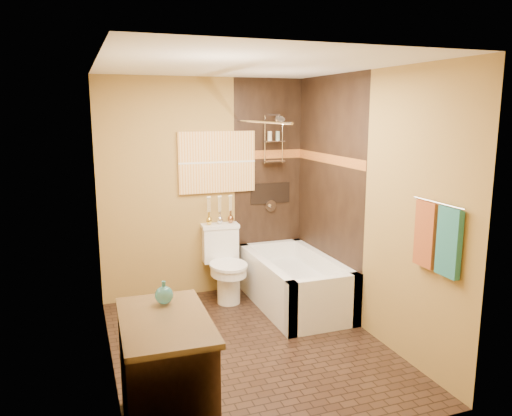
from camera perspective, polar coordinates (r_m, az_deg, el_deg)
name	(u,v)px	position (r m, az deg, el deg)	size (l,w,h in m)	color
floor	(248,346)	(4.77, -0.89, -15.48)	(3.00, 3.00, 0.00)	black
wall_left	(105,224)	(4.13, -16.88, -1.75)	(0.02, 3.00, 2.50)	olive
wall_right	(366,205)	(4.87, 12.51, 0.39)	(0.02, 3.00, 2.50)	olive
wall_back	(205,188)	(5.77, -5.83, 2.25)	(2.40, 0.02, 2.50)	olive
wall_front	(330,262)	(3.02, 8.48, -6.07)	(2.40, 0.02, 2.50)	olive
ceiling	(247,65)	(4.28, -1.00, 16.01)	(3.00, 3.00, 0.00)	silver
alcove_tile_back	(268,185)	(5.99, 1.40, 2.63)	(0.85, 0.01, 2.50)	black
alcove_tile_right	(328,193)	(5.50, 8.23, 1.76)	(0.01, 1.50, 2.50)	black
mosaic_band_back	(269,154)	(5.94, 1.45, 6.15)	(0.85, 0.01, 0.10)	#97481B
mosaic_band_right	(328,159)	(5.45, 8.24, 5.59)	(0.01, 1.50, 0.10)	#97481B
alcove_niche	(270,193)	(6.01, 1.64, 1.70)	(0.50, 0.01, 0.25)	black
shower_fixtures	(274,151)	(5.85, 2.05, 6.52)	(0.24, 0.33, 1.16)	silver
curtain_rod	(261,122)	(5.11, 0.54, 9.83)	(0.03, 0.03, 1.55)	silver
towel_bar	(438,203)	(3.98, 20.13, 0.50)	(0.02, 0.02, 0.55)	silver
towel_teal	(449,242)	(3.94, 21.19, -3.68)	(0.05, 0.22, 0.52)	#1F6960
towel_rust	(426,234)	(4.14, 18.84, -2.85)	(0.05, 0.22, 0.52)	#95411B
sunset_painting	(217,162)	(5.74, -4.47, 5.25)	(0.90, 0.04, 0.70)	orange
vanity_mirror	(115,218)	(3.10, -15.80, -1.15)	(0.01, 1.00, 0.90)	white
bathtub	(294,286)	(5.60, 4.39, -8.91)	(0.80, 1.50, 0.55)	white
toilet	(225,263)	(5.71, -3.55, -6.31)	(0.44, 0.64, 0.84)	white
vanity	(165,377)	(3.52, -10.31, -18.43)	(0.60, 0.95, 0.82)	black
teal_bottle	(164,293)	(3.54, -10.48, -9.49)	(0.13, 0.13, 0.20)	#267273
bud_vases	(220,209)	(5.74, -4.16, -0.14)	(0.33, 0.07, 0.32)	gold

